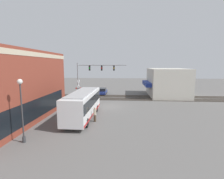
# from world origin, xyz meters

# --- Properties ---
(ground_plane) EXTENTS (120.00, 120.00, 0.00)m
(ground_plane) POSITION_xyz_m (0.00, 0.00, 0.00)
(ground_plane) COLOR #605E5B
(brick_building) EXTENTS (17.41, 8.62, 8.26)m
(brick_building) POSITION_xyz_m (-8.35, 11.77, 4.13)
(brick_building) COLOR brown
(brick_building) RESTS_ON ground
(shop_building) EXTENTS (10.83, 8.58, 5.80)m
(shop_building) POSITION_xyz_m (10.55, -11.15, 2.90)
(shop_building) COLOR beige
(shop_building) RESTS_ON ground
(city_bus) EXTENTS (10.23, 2.59, 3.32)m
(city_bus) POSITION_xyz_m (-6.43, 2.80, 1.83)
(city_bus) COLOR white
(city_bus) RESTS_ON ground
(traffic_signal_gantry) EXTENTS (0.42, 9.08, 6.94)m
(traffic_signal_gantry) POSITION_xyz_m (4.63, 3.64, 5.23)
(traffic_signal_gantry) COLOR gray
(traffic_signal_gantry) RESTS_ON ground
(crossing_signal) EXTENTS (1.41, 1.18, 3.81)m
(crossing_signal) POSITION_xyz_m (4.07, 6.21, 2.30)
(crossing_signal) COLOR gray
(crossing_signal) RESTS_ON ground
(streetlamp) EXTENTS (0.44, 0.44, 5.43)m
(streetlamp) POSITION_xyz_m (-13.69, 6.17, 3.23)
(streetlamp) COLOR #38383A
(streetlamp) RESTS_ON ground
(rail_track_near) EXTENTS (2.60, 60.00, 0.15)m
(rail_track_near) POSITION_xyz_m (6.00, 0.00, 0.03)
(rail_track_near) COLOR #332D28
(rail_track_near) RESTS_ON ground
(rail_track_far) EXTENTS (2.60, 60.00, 0.15)m
(rail_track_far) POSITION_xyz_m (9.20, 0.00, 0.03)
(rail_track_far) COLOR #332D28
(rail_track_far) RESTS_ON ground
(parked_car_blue) EXTENTS (4.35, 1.82, 1.42)m
(parked_car_blue) POSITION_xyz_m (11.42, 2.80, 0.66)
(parked_car_blue) COLOR navy
(parked_car_blue) RESTS_ON ground
(pedestrian_near_bus) EXTENTS (0.34, 0.34, 1.70)m
(pedestrian_near_bus) POSITION_xyz_m (-7.75, 1.10, 0.87)
(pedestrian_near_bus) COLOR #473828
(pedestrian_near_bus) RESTS_ON ground
(pedestrian_at_crossing) EXTENTS (0.34, 0.34, 1.82)m
(pedestrian_at_crossing) POSITION_xyz_m (4.85, 5.32, 0.94)
(pedestrian_at_crossing) COLOR #473828
(pedestrian_at_crossing) RESTS_ON ground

